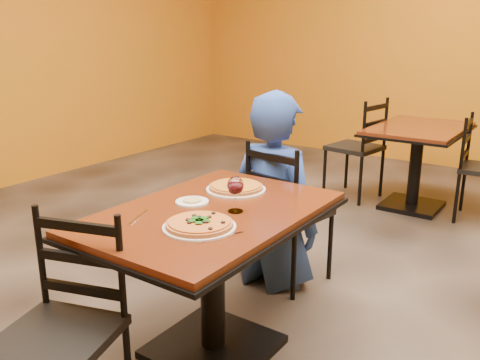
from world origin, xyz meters
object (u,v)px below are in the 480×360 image
Objects in this scene: pizza_main at (199,223)px; side_plate at (192,202)px; chair_main_far at (290,212)px; diner at (275,189)px; table_second at (417,149)px; chair_second_left at (355,148)px; table_main at (212,248)px; chair_main_near at (56,339)px; pizza_far at (236,186)px; plate_main at (199,227)px; wine_glass at (235,193)px; plate_far at (236,189)px.

pizza_main is 1.77× the size of side_plate.
chair_main_far is 0.75× the size of diner.
table_second is at bearing -87.71° from chair_main_far.
chair_second_left is (-0.58, 0.00, -0.07)m from table_second.
table_main is 1.11× the size of table_second.
chair_second_left is (-0.31, 3.54, 0.04)m from chair_main_near.
chair_main_near is 1.14m from pizza_far.
diner is 0.83m from side_plate.
chair_main_far is at bearing 99.16° from plate_main.
wine_glass reaches higher than pizza_far.
table_second is 3.56m from chair_main_near.
pizza_far is (-0.08, 0.31, 0.21)m from table_main.
wine_glass reaches higher than side_plate.
diner is at bearing -99.29° from table_second.
plate_far is at bearing 103.23° from diner.
pizza_far is (-0.00, -0.58, 0.31)m from chair_main_far.
chair_main_near reaches higher than side_plate.
plate_main is (-0.05, -2.97, 0.20)m from table_second.
pizza_main is 0.33m from side_plate.
chair_main_near is 3.56m from chair_second_left.
diner is 6.77× the size of wine_glass.
chair_main_near is 1.63m from diner.
diner reaches higher than side_plate.
pizza_main reaches higher than table_second.
table_main and table_second have the same top height.
chair_second_left reaches higher than table_main.
chair_main_far is at bearing 70.85° from chair_main_near.
chair_main_near is at bearing -111.18° from plate_main.
wine_glass is (0.53, -2.71, 0.36)m from chair_second_left.
chair_main_far is at bearing 89.51° from pizza_far.
diner reaches higher than table_main.
plate_main is 1.09× the size of pizza_main.
side_plate is at bearing 73.48° from chair_main_near.
chair_main_near reaches higher than table_second.
plate_far is at bearing 78.91° from side_plate.
chair_main_far is (-0.08, 0.89, -0.10)m from table_main.
chair_main_far is at bearing 19.39° from chair_second_left.
diner is (-0.31, -1.92, 0.06)m from table_second.
table_second is at bearing 67.97° from chair_main_near.
chair_second_left is 2.76m from side_plate.
chair_second_left is 1.94m from diner.
table_second is at bearing 84.50° from plate_far.
chair_main_near is at bearing 97.74° from chair_main_far.
pizza_far is at bearing 109.24° from plate_main.
pizza_main is at bearing 108.47° from chair_main_far.
chair_second_left is (-0.43, 2.76, -0.08)m from table_main.
plate_main is at bearing 108.47° from chair_main_far.
table_main is 0.30m from plate_main.
pizza_main is 1.01× the size of pizza_far.
chair_second_left is (-0.35, 1.87, 0.02)m from chair_main_far.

